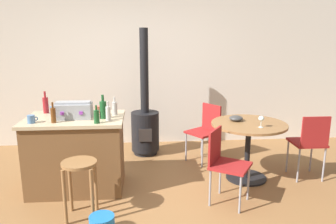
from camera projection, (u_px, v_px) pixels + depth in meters
ground_plane at (129, 207)px, 3.70m from camera, size 8.80×8.80×0.00m
back_wall at (132, 66)px, 5.65m from camera, size 8.00×0.10×2.70m
kitchen_island at (77, 153)px, 4.07m from camera, size 1.17×0.77×0.91m
wooden_stool at (80, 176)px, 3.40m from camera, size 0.36×0.36×0.62m
dining_table at (248, 137)px, 4.31m from camera, size 0.97×0.97×0.76m
folding_chair_near at (225, 161)px, 3.72m from camera, size 0.55×0.55×0.85m
folding_chair_far at (310, 141)px, 4.31m from camera, size 0.40×0.40×0.88m
folding_chair_left at (206, 128)px, 4.98m from camera, size 0.56×0.56×0.85m
wood_stove at (145, 124)px, 5.26m from camera, size 0.44×0.45×1.97m
toolbox at (74, 110)px, 3.92m from camera, size 0.42×0.24×0.20m
bottle_0 at (46, 105)px, 4.18m from camera, size 0.07×0.07×0.28m
bottle_1 at (53, 115)px, 3.72m from camera, size 0.06×0.06×0.24m
bottle_2 at (108, 113)px, 3.82m from camera, size 0.06×0.06×0.22m
bottle_3 at (97, 116)px, 3.70m from camera, size 0.06×0.06×0.21m
bottle_4 at (115, 108)px, 4.08m from camera, size 0.06×0.06×0.23m
bottle_5 at (103, 109)px, 3.91m from camera, size 0.08×0.08×0.28m
cup_0 at (54, 110)px, 4.14m from camera, size 0.13×0.09×0.10m
cup_1 at (98, 109)px, 4.20m from camera, size 0.11×0.08×0.09m
cup_2 at (31, 119)px, 3.71m from camera, size 0.12×0.08×0.09m
wine_glass at (261, 119)px, 4.05m from camera, size 0.07×0.07×0.14m
serving_bowl at (236, 118)px, 4.38m from camera, size 0.18×0.18×0.07m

